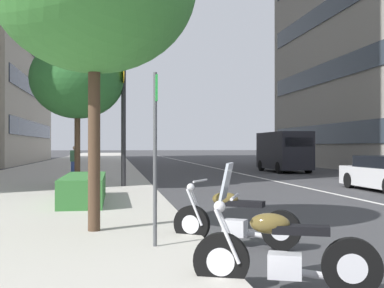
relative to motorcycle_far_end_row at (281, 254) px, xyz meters
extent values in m
cube|color=#B2ADA3|center=(29.66, 4.73, -0.37)|extent=(160.00, 8.64, 0.15)
cube|color=silver|center=(34.66, -5.76, -0.44)|extent=(110.00, 0.16, 0.01)
cylinder|color=black|center=(0.25, 0.65, -0.11)|extent=(0.35, 0.66, 0.66)
cylinder|color=silver|center=(0.25, 0.65, -0.11)|extent=(0.24, 0.36, 0.33)
cylinder|color=black|center=(-0.28, -0.72, -0.11)|extent=(0.35, 0.66, 0.66)
cylinder|color=silver|center=(-0.28, -0.72, -0.11)|extent=(0.24, 0.36, 0.33)
cube|color=silver|center=(-0.02, -0.04, -0.13)|extent=(0.38, 0.45, 0.28)
cube|color=black|center=(-0.08, -0.20, 0.29)|extent=(0.44, 0.68, 0.10)
ellipsoid|color=brown|center=(0.04, 0.12, 0.35)|extent=(0.39, 0.52, 0.24)
cylinder|color=silver|center=(0.15, 0.60, 0.19)|extent=(0.16, 0.31, 0.64)
cylinder|color=silver|center=(0.29, 0.55, 0.19)|extent=(0.16, 0.31, 0.64)
cylinder|color=silver|center=(0.19, 0.50, 0.65)|extent=(0.57, 0.25, 0.04)
sphere|color=silver|center=(0.26, 0.67, 0.53)|extent=(0.14, 0.14, 0.14)
cube|color=#B2BCC6|center=(0.23, 0.59, 0.83)|extent=(0.45, 0.27, 0.44)
cylinder|color=silver|center=(0.01, -0.35, -0.25)|extent=(0.33, 0.67, 0.16)
cylinder|color=black|center=(3.06, 0.56, -0.12)|extent=(0.45, 0.61, 0.65)
cylinder|color=silver|center=(3.06, 0.56, -0.12)|extent=(0.28, 0.34, 0.32)
cylinder|color=black|center=(2.22, -0.78, -0.12)|extent=(0.45, 0.61, 0.65)
cylinder|color=silver|center=(2.22, -0.78, -0.12)|extent=(0.28, 0.34, 0.32)
cube|color=silver|center=(2.64, -0.11, -0.14)|extent=(0.42, 0.46, 0.28)
cube|color=black|center=(2.54, -0.26, 0.28)|extent=(0.53, 0.66, 0.10)
ellipsoid|color=brown|center=(2.73, 0.03, 0.34)|extent=(0.45, 0.52, 0.24)
cylinder|color=silver|center=(2.96, 0.53, 0.18)|extent=(0.21, 0.29, 0.64)
cylinder|color=silver|center=(3.08, 0.45, 0.18)|extent=(0.21, 0.29, 0.64)
cylinder|color=silver|center=(2.97, 0.42, 0.64)|extent=(0.53, 0.35, 0.04)
sphere|color=silver|center=(3.07, 0.58, 0.52)|extent=(0.14, 0.14, 0.14)
cylinder|color=silver|center=(2.61, -0.42, -0.25)|extent=(0.44, 0.63, 0.16)
cylinder|color=black|center=(13.04, -7.44, -0.14)|extent=(0.62, 0.22, 0.62)
cube|color=black|center=(25.14, -9.00, 0.96)|extent=(5.14, 2.17, 2.37)
cube|color=black|center=(22.60, -9.04, 1.48)|extent=(0.07, 1.76, 0.56)
cylinder|color=black|center=(26.86, -8.02, -0.09)|extent=(0.72, 0.27, 0.72)
cylinder|color=black|center=(26.89, -9.92, -0.09)|extent=(0.72, 0.27, 0.72)
cylinder|color=black|center=(23.39, -8.08, -0.09)|extent=(0.72, 0.27, 0.72)
cylinder|color=black|center=(23.42, -9.97, -0.09)|extent=(0.72, 0.27, 0.72)
cylinder|color=#47494C|center=(2.10, 1.28, 1.04)|extent=(0.06, 0.06, 2.67)
cube|color=#1E8C33|center=(2.10, 1.27, 2.12)|extent=(0.32, 0.02, 0.40)
cylinder|color=#232326|center=(13.59, 1.55, 4.43)|extent=(0.18, 0.18, 9.45)
cube|color=gold|center=(13.24, 1.55, 4.21)|extent=(0.56, 0.03, 1.10)
cube|color=gold|center=(13.94, 1.55, 4.21)|extent=(0.56, 0.03, 1.10)
cube|color=#337033|center=(8.54, 2.73, 0.06)|extent=(4.19, 1.10, 0.72)
cylinder|color=#473323|center=(3.65, 2.26, 1.23)|extent=(0.22, 0.22, 3.06)
cylinder|color=#473323|center=(13.82, 3.30, 1.09)|extent=(0.22, 0.22, 2.77)
ellipsoid|color=#265B28|center=(13.82, 3.30, 3.82)|extent=(3.58, 3.58, 3.04)
cube|color=#33478C|center=(18.95, 3.79, 0.10)|extent=(0.33, 0.38, 0.79)
cube|color=#3F724C|center=(18.95, 3.79, 0.77)|extent=(0.37, 0.46, 0.54)
sphere|color=tan|center=(18.95, 3.79, 1.15)|extent=(0.21, 0.21, 0.21)
cube|color=#2D3842|center=(30.90, -13.90, 2.16)|extent=(19.32, 0.08, 1.50)
cube|color=#2D3842|center=(30.90, -13.90, 6.83)|extent=(19.32, 0.08, 1.50)
cube|color=#2D3842|center=(30.90, -13.90, 11.50)|extent=(19.32, 0.08, 1.50)
cube|color=#232D3D|center=(46.74, 10.01, 2.96)|extent=(24.47, 0.08, 1.50)
cube|color=#232D3D|center=(46.74, 10.01, 7.03)|extent=(24.47, 0.08, 1.50)
cube|color=#232D3D|center=(46.74, 10.01, 11.10)|extent=(24.47, 0.08, 1.50)
cube|color=#232D3D|center=(46.74, 10.01, 15.17)|extent=(24.47, 0.08, 1.50)
camera|label=1|loc=(-5.40, 1.90, 1.24)|focal=45.84mm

